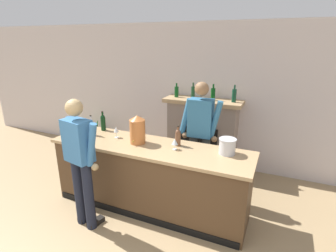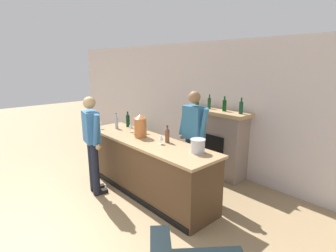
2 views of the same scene
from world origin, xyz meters
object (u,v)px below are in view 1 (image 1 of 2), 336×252
fireplace_stone (202,134)px  potted_plant_corner (92,137)px  wine_glass_back_row (138,130)px  wine_glass_near_bucket (116,130)px  person_customer (80,160)px  copper_dispenser (137,129)px  wine_glass_by_dispenser (175,142)px  wine_bottle_cabernet_heavy (92,126)px  wine_bottle_rose_blush (178,137)px  wine_bottle_merlot_tall (103,122)px  person_bartender (200,135)px  wine_glass_front_right (71,131)px  ice_bucket_steel (227,146)px

fireplace_stone → potted_plant_corner: size_ratio=2.22×
wine_glass_back_row → wine_glass_near_bucket: bearing=-153.4°
person_customer → copper_dispenser: 0.88m
fireplace_stone → copper_dispenser: 1.72m
person_customer → wine_glass_by_dispenser: (0.99, 0.73, 0.13)m
wine_glass_near_bucket → wine_bottle_cabernet_heavy: bearing=-172.6°
copper_dispenser → wine_bottle_rose_blush: size_ratio=1.43×
copper_dispenser → wine_glass_by_dispenser: (0.58, -0.01, -0.10)m
potted_plant_corner → wine_bottle_cabernet_heavy: wine_bottle_cabernet_heavy is taller
copper_dispenser → wine_bottle_rose_blush: (0.57, 0.14, -0.08)m
person_customer → wine_bottle_merlot_tall: size_ratio=5.49×
person_bartender → wine_glass_front_right: size_ratio=11.30×
copper_dispenser → wine_glass_front_right: bearing=-166.4°
wine_bottle_rose_blush → wine_glass_front_right: size_ratio=1.77×
copper_dispenser → wine_glass_by_dispenser: size_ratio=2.67×
person_customer → wine_bottle_rose_blush: 1.33m
wine_bottle_rose_blush → wine_glass_front_right: 1.62m
potted_plant_corner → wine_glass_by_dispenser: wine_glass_by_dispenser is taller
wine_bottle_cabernet_heavy → fireplace_stone: bearing=49.5°
wine_bottle_rose_blush → wine_glass_by_dispenser: size_ratio=1.87×
person_bartender → wine_glass_back_row: 0.95m
copper_dispenser → wine_glass_back_row: (-0.11, 0.21, -0.09)m
person_bartender → wine_glass_front_right: (-1.76, -0.84, 0.09)m
wine_glass_front_right → wine_glass_near_bucket: bearing=26.9°
wine_bottle_merlot_tall → wine_glass_near_bucket: bearing=-27.4°
potted_plant_corner → wine_glass_front_right: (1.01, -1.60, 0.79)m
copper_dispenser → wine_glass_back_row: size_ratio=2.50×
fireplace_stone → wine_bottle_merlot_tall: 1.90m
person_customer → wine_glass_front_right: 0.79m
wine_bottle_merlot_tall → wine_bottle_cabernet_heavy: wine_bottle_merlot_tall is taller
ice_bucket_steel → person_bartender: bearing=138.1°
copper_dispenser → fireplace_stone: bearing=72.2°
person_bartender → wine_bottle_cabernet_heavy: person_bartender is taller
wine_bottle_merlot_tall → wine_bottle_rose_blush: (1.37, -0.12, -0.01)m
wine_glass_back_row → wine_glass_by_dispenser: wine_glass_back_row is taller
fireplace_stone → wine_glass_by_dispenser: (0.08, -1.57, 0.41)m
potted_plant_corner → wine_glass_back_row: 2.36m
copper_dispenser → wine_glass_near_bucket: copper_dispenser is taller
potted_plant_corner → wine_glass_near_bucket: size_ratio=4.28×
wine_bottle_rose_blush → ice_bucket_steel: bearing=-0.6°
wine_glass_by_dispenser → wine_glass_front_right: bearing=-171.6°
wine_bottle_rose_blush → wine_glass_near_bucket: bearing=-175.1°
person_bartender → wine_bottle_cabernet_heavy: bearing=-159.6°
person_customer → wine_glass_back_row: bearing=72.6°
ice_bucket_steel → wine_bottle_merlot_tall: wine_bottle_merlot_tall is taller
potted_plant_corner → wine_bottle_merlot_tall: size_ratio=2.36×
person_customer → wine_glass_near_bucket: 0.82m
wine_bottle_merlot_tall → copper_dispenser: bearing=-18.2°
potted_plant_corner → wine_glass_by_dispenser: size_ratio=4.90×
wine_bottle_merlot_tall → wine_glass_by_dispenser: 1.41m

